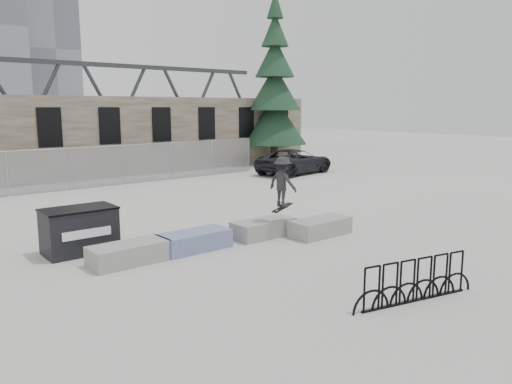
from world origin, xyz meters
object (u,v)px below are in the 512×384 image
planter_offset (320,226)px  bike_rack (416,281)px  planter_center_right (264,228)px  suv (295,161)px  spruce_tree (275,95)px  dumpster (79,230)px  skateboarder (283,182)px  planter_center_left (194,240)px  planter_far_left (129,253)px

planter_offset → bike_rack: size_ratio=0.65×
planter_center_right → suv: (11.00, 9.86, 0.45)m
planter_offset → spruce_tree: bearing=52.2°
dumpster → suv: bearing=27.6°
dumpster → bike_rack: (3.93, -7.82, -0.19)m
planter_offset → skateboarder: bearing=154.1°
planter_center_left → dumpster: bearing=145.1°
planter_far_left → planter_center_right: 4.35m
planter_far_left → spruce_tree: (17.71, 14.14, 4.45)m
planter_far_left → planter_center_right: bearing=-2.4°
dumpster → planter_center_right: bearing=-19.9°
dumpster → spruce_tree: spruce_tree is taller
planter_offset → bike_rack: bearing=-116.7°
bike_rack → suv: (12.03, 15.77, 0.29)m
planter_far_left → planter_offset: 5.91m
planter_far_left → spruce_tree: 23.09m
planter_center_left → suv: suv is taller
dumpster → bike_rack: dumpster is taller
planter_center_right → dumpster: dumpster is taller
skateboarder → planter_offset: bearing=-123.5°
planter_offset → bike_rack: (-2.47, -4.90, 0.16)m
spruce_tree → skateboarder: spruce_tree is taller
planter_far_left → skateboarder: (4.69, -0.66, 1.43)m
planter_center_left → skateboarder: size_ratio=1.22×
bike_rack → dumpster: bearing=116.7°
dumpster → planter_far_left: bearing=-69.6°
planter_center_right → planter_offset: same height
planter_far_left → bike_rack: (3.33, -6.10, 0.16)m
dumpster → suv: suv is taller
spruce_tree → skateboarder: 19.94m
planter_far_left → planter_center_left: (1.93, -0.05, 0.00)m
planter_offset → dumpster: (-6.39, 2.92, 0.35)m
bike_rack → skateboarder: skateboarder is taller
spruce_tree → planter_offset: bearing=-127.8°
planter_center_left → planter_center_right: size_ratio=1.00×
planter_far_left → suv: size_ratio=0.38×
bike_rack → planter_far_left: bearing=118.6°
dumpster → planter_offset: bearing=-23.4°
planter_center_right → suv: suv is taller
planter_center_right → planter_offset: 1.76m
planter_offset → skateboarder: skateboarder is taller
planter_center_left → skateboarder: 3.17m
dumpster → bike_rack: 8.75m
suv → planter_center_right: bearing=123.7°
planter_center_left → skateboarder: skateboarder is taller
dumpster → spruce_tree: (18.31, 12.42, 4.10)m
dumpster → suv: size_ratio=0.37×
dumpster → skateboarder: 5.90m
planter_far_left → skateboarder: 4.95m
planter_center_right → spruce_tree: bearing=47.0°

